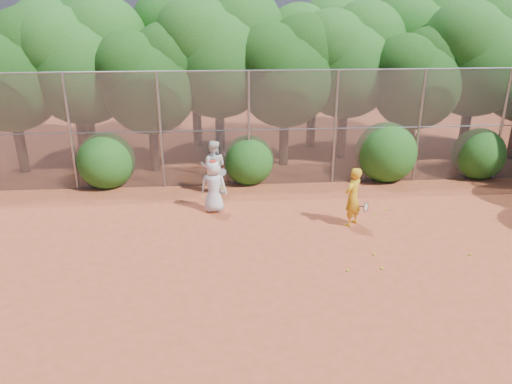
{
  "coord_description": "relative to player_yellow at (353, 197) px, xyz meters",
  "views": [
    {
      "loc": [
        -1.93,
        -10.64,
        6.37
      ],
      "look_at": [
        -1.0,
        2.5,
        1.1
      ],
      "focal_mm": 35.0,
      "sensor_mm": 36.0,
      "label": 1
    }
  ],
  "objects": [
    {
      "name": "tree_1",
      "position": [
        -8.75,
        6.09,
        3.28
      ],
      "size": [
        4.64,
        4.03,
        6.35
      ],
      "color": "black",
      "rests_on": "ground"
    },
    {
      "name": "ball_0",
      "position": [
        0.15,
        -1.87,
        -0.85
      ],
      "size": [
        0.07,
        0.07,
        0.07
      ],
      "primitive_type": "sphere",
      "color": "#CDE229",
      "rests_on": "ground"
    },
    {
      "name": "tree_12",
      "position": [
        4.76,
        8.79,
        3.63
      ],
      "size": [
        5.02,
        4.37,
        6.88
      ],
      "color": "black",
      "rests_on": "ground"
    },
    {
      "name": "tree_6",
      "position": [
        3.74,
        5.58,
        2.58
      ],
      "size": [
        3.86,
        3.36,
        5.29
      ],
      "color": "black",
      "rests_on": "ground"
    },
    {
      "name": "player_yellow",
      "position": [
        0.0,
        0.0,
        0.0
      ],
      "size": [
        0.85,
        0.75,
        1.77
      ],
      "rotation": [
        0.0,
        0.0,
        3.92
      ],
      "color": "gold",
      "rests_on": "ground"
    },
    {
      "name": "bush_2",
      "position": [
        2.19,
        3.85,
        0.22
      ],
      "size": [
        2.2,
        2.2,
        2.2
      ],
      "primitive_type": "sphere",
      "color": "#184E13",
      "rests_on": "ground"
    },
    {
      "name": "tree_7",
      "position": [
        6.25,
        6.19,
        3.4
      ],
      "size": [
        4.77,
        4.14,
        6.53
      ],
      "color": "black",
      "rests_on": "ground"
    },
    {
      "name": "tree_4",
      "position": [
        -1.25,
        5.78,
        2.87
      ],
      "size": [
        4.19,
        3.64,
        5.73
      ],
      "color": "black",
      "rests_on": "ground"
    },
    {
      "name": "tree_0",
      "position": [
        -11.25,
        5.59,
        3.05
      ],
      "size": [
        4.38,
        3.81,
        6.0
      ],
      "color": "black",
      "rests_on": "ground"
    },
    {
      "name": "tree_11",
      "position": [
        0.25,
        8.19,
        3.28
      ],
      "size": [
        4.64,
        4.03,
        6.35
      ],
      "color": "black",
      "rests_on": "ground"
    },
    {
      "name": "bush_0",
      "position": [
        -7.81,
        3.85,
        0.12
      ],
      "size": [
        2.0,
        2.0,
        2.0
      ],
      "primitive_type": "sphere",
      "color": "#184E13",
      "rests_on": "ground"
    },
    {
      "name": "bush_1",
      "position": [
        -2.81,
        3.85,
        0.02
      ],
      "size": [
        1.8,
        1.8,
        1.8
      ],
      "primitive_type": "sphere",
      "color": "#184E13",
      "rests_on": "ground"
    },
    {
      "name": "fence_back",
      "position": [
        -1.93,
        3.55,
        1.17
      ],
      "size": [
        20.05,
        0.09,
        4.03
      ],
      "color": "gray",
      "rests_on": "ground"
    },
    {
      "name": "bush_3",
      "position": [
        5.69,
        3.85,
        0.07
      ],
      "size": [
        1.9,
        1.9,
        1.9
      ],
      "primitive_type": "sphere",
      "color": "#184E13",
      "rests_on": "ground"
    },
    {
      "name": "ball_5",
      "position": [
        1.38,
        0.98,
        -0.85
      ],
      "size": [
        0.07,
        0.07,
        0.07
      ],
      "primitive_type": "sphere",
      "color": "#CDE229",
      "rests_on": "ground"
    },
    {
      "name": "tree_3",
      "position": [
        -3.74,
        6.39,
        3.51
      ],
      "size": [
        4.89,
        4.26,
        6.7
      ],
      "color": "black",
      "rests_on": "ground"
    },
    {
      "name": "tree_2",
      "position": [
        -6.26,
        5.38,
        2.7
      ],
      "size": [
        3.99,
        3.47,
        5.47
      ],
      "color": "black",
      "rests_on": "ground"
    },
    {
      "name": "ground",
      "position": [
        -1.81,
        -2.45,
        -0.88
      ],
      "size": [
        80.0,
        80.0,
        0.0
      ],
      "primitive_type": "plane",
      "color": "#9F4223",
      "rests_on": "ground"
    },
    {
      "name": "ball_2",
      "position": [
        0.14,
        -2.58,
        -0.85
      ],
      "size": [
        0.07,
        0.07,
        0.07
      ],
      "primitive_type": "sphere",
      "color": "#CDE229",
      "rests_on": "ground"
    },
    {
      "name": "ball_1",
      "position": [
        0.88,
        0.6,
        -0.85
      ],
      "size": [
        0.07,
        0.07,
        0.07
      ],
      "primitive_type": "sphere",
      "color": "#CDE229",
      "rests_on": "ground"
    },
    {
      "name": "tree_9",
      "position": [
        -9.74,
        8.39,
        3.45
      ],
      "size": [
        4.83,
        4.2,
        6.62
      ],
      "color": "black",
      "rests_on": "ground"
    },
    {
      "name": "player_teen",
      "position": [
        -4.03,
        1.29,
        -0.05
      ],
      "size": [
        0.87,
        0.63,
        1.67
      ],
      "rotation": [
        0.0,
        0.0,
        3.01
      ],
      "color": "silver",
      "rests_on": "ground"
    },
    {
      "name": "ball_3",
      "position": [
        2.64,
        -2.06,
        -0.85
      ],
      "size": [
        0.07,
        0.07,
        0.07
      ],
      "primitive_type": "sphere",
      "color": "#CDE229",
      "rests_on": "ground"
    },
    {
      "name": "tree_10",
      "position": [
        -4.74,
        8.59,
        3.74
      ],
      "size": [
        5.15,
        4.48,
        7.06
      ],
      "color": "black",
      "rests_on": "ground"
    },
    {
      "name": "ball_4",
      "position": [
        -0.74,
        -2.63,
        -0.85
      ],
      "size": [
        0.07,
        0.07,
        0.07
      ],
      "primitive_type": "sphere",
      "color": "#CDE229",
      "rests_on": "ground"
    },
    {
      "name": "player_white",
      "position": [
        -4.05,
        2.95,
        0.02
      ],
      "size": [
        0.99,
        0.84,
        1.82
      ],
      "rotation": [
        0.0,
        0.0,
        2.96
      ],
      "color": "silver",
      "rests_on": "ground"
    },
    {
      "name": "tree_5",
      "position": [
        1.25,
        6.59,
        3.16
      ],
      "size": [
        4.51,
        3.92,
        6.17
      ],
      "color": "black",
      "rests_on": "ground"
    }
  ]
}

